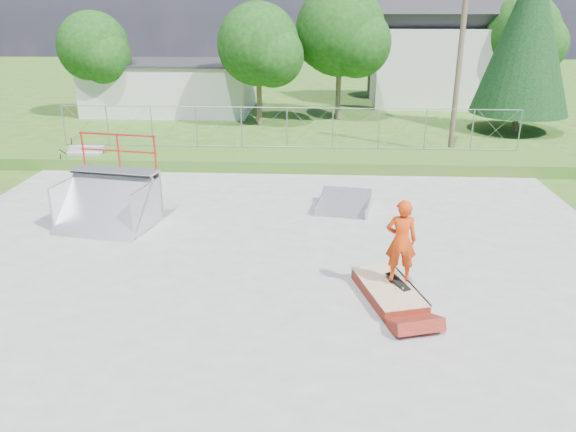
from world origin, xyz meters
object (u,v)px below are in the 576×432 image
at_px(grind_box, 388,292).
at_px(quarter_pipe, 103,186).
at_px(flat_bank_ramp, 344,203).
at_px(skater, 401,244).

height_order(grind_box, quarter_pipe, quarter_pipe).
xyz_separation_m(grind_box, quarter_pipe, (-8.17, 4.02, 1.18)).
xyz_separation_m(grind_box, flat_bank_ramp, (-0.81, 5.92, 0.09)).
bearing_deg(flat_bank_ramp, grind_box, -72.76).
bearing_deg(flat_bank_ramp, skater, -70.52).
xyz_separation_m(quarter_pipe, skater, (8.39, -3.93, 0.01)).
distance_m(flat_bank_ramp, skater, 6.02).
xyz_separation_m(grind_box, skater, (0.22, 0.09, 1.19)).
height_order(grind_box, flat_bank_ramp, flat_bank_ramp).
xyz_separation_m(flat_bank_ramp, skater, (1.03, -5.83, 1.10)).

